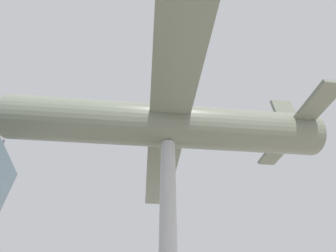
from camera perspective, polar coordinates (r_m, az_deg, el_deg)
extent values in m
cylinder|color=#B7B7BC|center=(8.49, 0.00, -24.97)|extent=(0.62, 0.62, 7.22)
cylinder|color=slate|center=(10.63, 0.00, 0.00)|extent=(4.82, 14.41, 2.04)
cube|color=slate|center=(10.63, 0.00, 0.00)|extent=(19.86, 5.69, 0.18)
cube|color=slate|center=(12.83, 29.21, -1.19)|extent=(6.44, 2.24, 0.18)
cube|color=slate|center=(13.44, 27.78, 2.44)|extent=(0.39, 1.11, 2.07)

